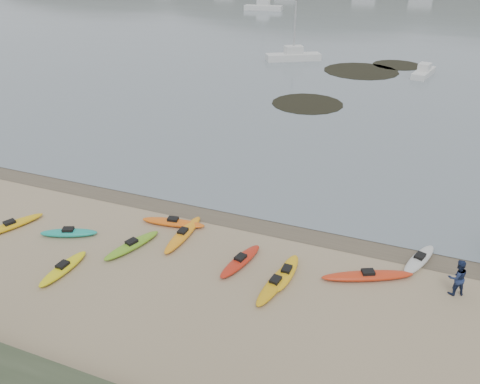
% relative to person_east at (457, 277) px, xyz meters
% --- Properties ---
extents(ground, '(600.00, 600.00, 0.00)m').
position_rel_person_east_xyz_m(ground, '(-11.08, 2.78, -0.86)').
color(ground, tan).
rests_on(ground, ground).
extents(wet_sand, '(60.00, 60.00, 0.00)m').
position_rel_person_east_xyz_m(wet_sand, '(-11.08, 2.48, -0.86)').
color(wet_sand, brown).
rests_on(wet_sand, ground).
extents(kayaks, '(22.45, 9.83, 0.34)m').
position_rel_person_east_xyz_m(kayaks, '(-11.60, -1.40, -0.69)').
color(kayaks, yellow).
rests_on(kayaks, ground).
extents(person_east, '(1.04, 0.96, 1.72)m').
position_rel_person_east_xyz_m(person_east, '(0.00, 0.00, 0.00)').
color(person_east, navy).
rests_on(person_east, ground).
extents(kelp_mats, '(13.01, 26.55, 0.04)m').
position_rel_person_east_xyz_m(kelp_mats, '(-9.86, 36.61, -0.83)').
color(kelp_mats, black).
rests_on(kelp_mats, water).
extents(moored_boats, '(95.46, 78.63, 1.23)m').
position_rel_person_east_xyz_m(moored_boats, '(-2.91, 82.98, -0.32)').
color(moored_boats, silver).
rests_on(moored_boats, ground).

